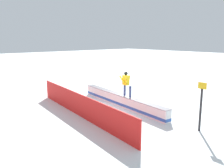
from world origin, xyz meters
The scene contains 5 objects.
ground_plane centered at (0.00, 0.00, 0.00)m, with size 120.00×120.00×0.00m, color white.
grind_box centered at (0.00, 0.00, 0.33)m, with size 7.96×1.33×0.72m.
snowboarder centered at (-0.51, 0.06, 1.55)m, with size 1.60×0.42×1.53m.
safety_fence centered at (0.00, 3.12, 0.63)m, with size 10.11×0.06×1.26m, color red.
trail_marker centered at (-5.43, 0.09, 1.21)m, with size 0.40×0.10×2.28m.
Camera 1 is at (-10.68, 9.97, 4.22)m, focal length 38.05 mm.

